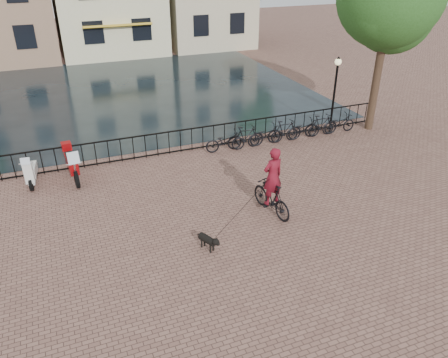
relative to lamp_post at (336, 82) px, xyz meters
name	(u,v)px	position (x,y,z in m)	size (l,w,h in m)	color
ground	(264,265)	(-7.20, -7.60, -2.38)	(100.00, 100.00, 0.00)	brown
canal_water	(137,92)	(-7.20, 9.70, -2.38)	(20.00, 20.00, 0.00)	black
railing	(181,141)	(-7.20, 0.40, -1.87)	(20.00, 0.05, 1.02)	black
lamp_post	(336,82)	(0.00, 0.00, 0.00)	(0.30, 0.30, 3.45)	black
cyclist	(272,185)	(-5.81, -5.28, -1.34)	(0.94, 2.06, 2.73)	black
dog	(207,241)	(-8.41, -6.35, -2.11)	(0.58, 0.84, 0.54)	black
motorcycle	(71,161)	(-11.65, -0.38, -1.63)	(0.68, 2.12, 1.49)	#980B0E
scooter	(30,167)	(-13.08, -0.21, -1.70)	(0.57, 1.50, 1.35)	silver
parked_bike_0	(225,141)	(-5.40, -0.20, -1.93)	(0.60, 1.72, 0.90)	black
parked_bike_1	(246,137)	(-4.45, -0.20, -1.88)	(0.47, 1.66, 1.00)	black
parked_bike_2	(265,135)	(-3.50, -0.20, -1.93)	(0.60, 1.72, 0.90)	black
parked_bike_3	(285,131)	(-2.55, -0.20, -1.88)	(0.47, 1.66, 1.00)	black
parked_bike_4	(303,129)	(-1.60, -0.20, -1.93)	(0.60, 1.72, 0.90)	black
parked_bike_5	(321,125)	(-0.65, -0.20, -1.88)	(0.47, 1.66, 1.00)	black
parked_bike_6	(338,124)	(0.30, -0.20, -1.93)	(0.60, 1.72, 0.90)	black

